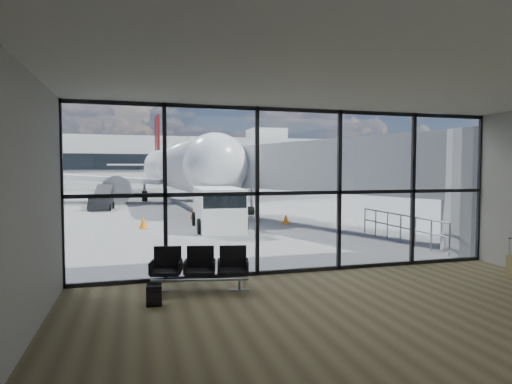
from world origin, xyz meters
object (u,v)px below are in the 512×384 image
backpack (154,296)px  service_van (218,208)px  seating_row (200,266)px  belt_loader (102,201)px  airliner (175,168)px

backpack → service_van: bearing=76.8°
backpack → service_van: service_van is taller
seating_row → service_van: (2.31, 9.99, 0.45)m
backpack → service_van: (3.41, 10.99, 0.79)m
backpack → belt_loader: 23.35m
seating_row → airliner: (2.06, 30.61, 2.43)m
seating_row → backpack: 1.52m
service_van → belt_loader: (-6.14, 12.20, -0.43)m
backpack → belt_loader: (-2.74, 23.18, 0.36)m
seating_row → service_van: bearing=89.3°
airliner → belt_loader: size_ratio=9.91×
backpack → belt_loader: size_ratio=0.12×
airliner → service_van: size_ratio=8.22×
belt_loader → seating_row: bearing=-76.8°
seating_row → backpack: size_ratio=4.87×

